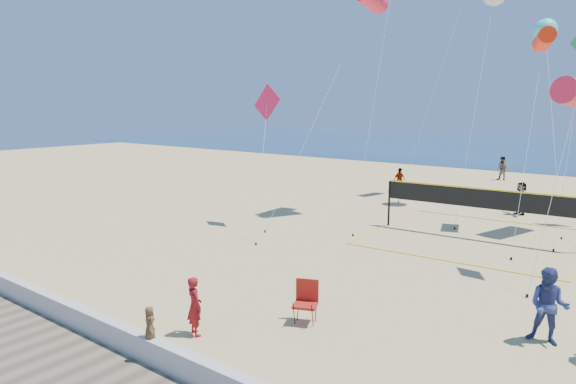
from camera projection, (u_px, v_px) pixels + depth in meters
The scene contains 13 objects.
ground at pixel (274, 331), 13.48m from camera, with size 120.00×120.00×0.00m, color tan.
seawall at pixel (186, 366), 11.08m from camera, with size 32.00×0.30×0.60m, color beige.
woman at pixel (195, 306), 13.12m from camera, with size 0.57×0.37×1.56m, color maroon.
toddler at pixel (150, 322), 11.69m from camera, with size 0.36×0.24×0.74m, color brown.
bystander_a at pixel (549, 306), 12.63m from camera, with size 0.94×0.73×1.94m, color navy.
far_person_0 at pixel (399, 180), 34.52m from camera, with size 0.95×0.39×1.62m, color gray.
far_person_1 at pixel (521, 198), 27.43m from camera, with size 1.64×0.52×1.77m, color gray.
far_person_3 at pixel (503, 168), 39.67m from camera, with size 0.89×0.69×1.83m, color gray.
camp_chair at pixel (306, 298), 13.95m from camera, with size 0.80×0.91×1.29m.
volleyball_net at pixel (477, 204), 22.53m from camera, with size 8.82×8.68×2.26m.
kite_2 at pixel (544, 40), 23.09m from camera, with size 1.39×6.90×9.22m.
kite_3 at pixel (267, 107), 24.29m from camera, with size 2.98×3.46×6.83m.
kite_7 at pixel (545, 30), 29.52m from camera, with size 3.87×9.49×10.70m.
Camera 1 is at (7.97, -9.84, 5.90)m, focal length 32.00 mm.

